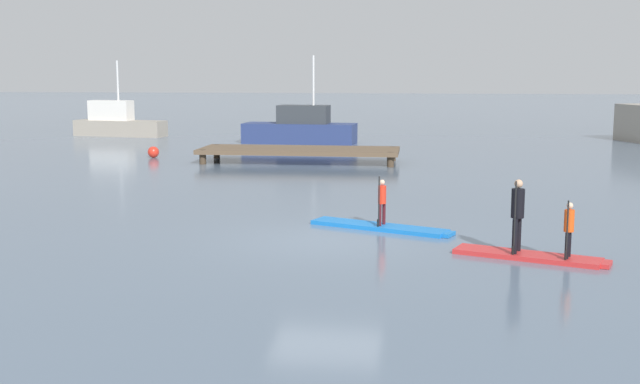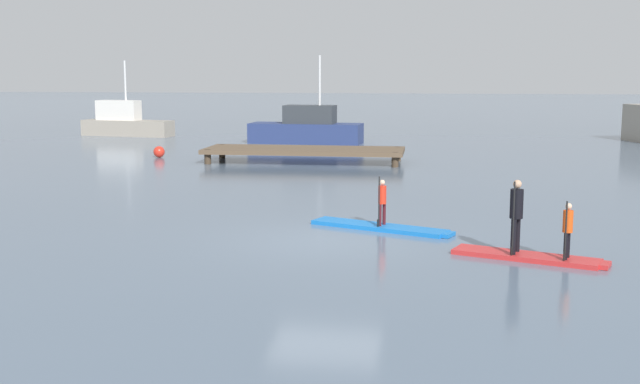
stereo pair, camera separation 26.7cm
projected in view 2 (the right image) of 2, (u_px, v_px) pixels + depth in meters
ground_plane at (326, 242)px, 17.87m from camera, size 240.00×240.00×0.00m
paddleboard_near at (381, 227)px, 19.26m from camera, size 3.58×1.99×0.10m
paddler_child_solo at (382, 200)px, 19.14m from camera, size 0.26×0.37×1.22m
paddleboard_far at (529, 257)px, 16.19m from camera, size 3.15×1.70×0.10m
paddler_adult at (516, 211)px, 16.19m from camera, size 0.35×0.47×1.53m
paddler_child_front at (568, 228)px, 15.73m from camera, size 0.26×0.38×1.19m
fishing_boat_green_midground at (307, 129)px, 42.14m from camera, size 6.10×2.33×4.64m
motor_boat_small_navy at (125, 123)px, 46.88m from camera, size 5.68×2.16×4.43m
floating_dock at (304, 151)px, 33.30m from camera, size 8.36×2.88×0.60m
mooring_buoy_mid at (159, 152)px, 35.24m from camera, size 0.50×0.50×0.50m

